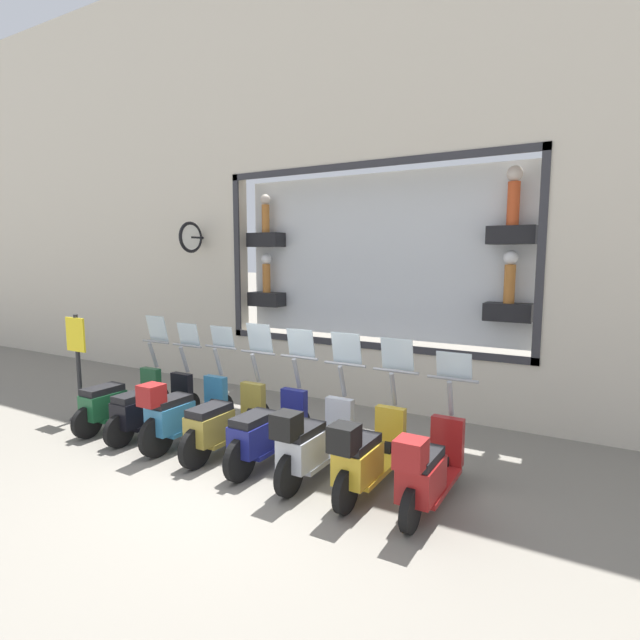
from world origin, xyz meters
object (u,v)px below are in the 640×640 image
(scooter_red_0, at_px, (428,468))
(scooter_black_6, at_px, (150,408))
(scooter_yellow_1, at_px, (366,454))
(scooter_navy_3, at_px, (267,431))
(scooter_olive_4, at_px, (224,422))
(scooter_silver_2, at_px, (312,441))
(scooter_green_7, at_px, (119,400))
(shop_sign_post, at_px, (78,363))
(scooter_teal_5, at_px, (183,412))

(scooter_red_0, xyz_separation_m, scooter_black_6, (0.07, 4.29, -0.03))
(scooter_yellow_1, relative_size, scooter_black_6, 1.00)
(scooter_navy_3, distance_m, scooter_olive_4, 0.71)
(scooter_silver_2, bearing_deg, scooter_green_7, 89.03)
(scooter_red_0, xyz_separation_m, scooter_yellow_1, (0.01, 0.71, 0.01))
(scooter_red_0, bearing_deg, shop_sign_post, 90.03)
(scooter_red_0, bearing_deg, scooter_yellow_1, 89.48)
(scooter_green_7, xyz_separation_m, shop_sign_post, (-0.07, 0.87, 0.52))
(scooter_silver_2, height_order, scooter_black_6, scooter_silver_2)
(scooter_red_0, distance_m, scooter_black_6, 4.29)
(scooter_yellow_1, bearing_deg, scooter_olive_4, 88.17)
(scooter_navy_3, xyz_separation_m, scooter_teal_5, (-0.06, 1.43, 0.04))
(scooter_red_0, height_order, shop_sign_post, shop_sign_post)
(scooter_red_0, xyz_separation_m, scooter_navy_3, (0.07, 2.14, -0.01))
(scooter_olive_4, xyz_separation_m, scooter_teal_5, (-0.06, 0.71, 0.04))
(scooter_silver_2, distance_m, scooter_navy_3, 0.72)
(scooter_silver_2, distance_m, scooter_teal_5, 2.14)
(scooter_olive_4, bearing_deg, scooter_green_7, 90.12)
(scooter_green_7, bearing_deg, shop_sign_post, 94.79)
(scooter_yellow_1, distance_m, scooter_teal_5, 2.86)
(scooter_black_6, relative_size, shop_sign_post, 1.03)
(scooter_red_0, height_order, scooter_black_6, scooter_black_6)
(shop_sign_post, bearing_deg, scooter_teal_5, -89.50)
(scooter_olive_4, bearing_deg, scooter_navy_3, -90.02)
(scooter_navy_3, xyz_separation_m, scooter_olive_4, (0.00, 0.71, -0.00))
(scooter_teal_5, bearing_deg, scooter_black_6, 85.94)
(scooter_navy_3, xyz_separation_m, scooter_black_6, (-0.01, 2.14, -0.02))
(scooter_silver_2, bearing_deg, scooter_black_6, 88.83)
(scooter_green_7, bearing_deg, scooter_teal_5, -92.13)
(scooter_silver_2, distance_m, scooter_black_6, 2.86)
(scooter_yellow_1, xyz_separation_m, scooter_green_7, (0.06, 4.29, -0.04))
(scooter_teal_5, bearing_deg, scooter_silver_2, -90.20)
(scooter_black_6, bearing_deg, scooter_silver_2, -91.17)
(scooter_olive_4, bearing_deg, shop_sign_post, 91.47)
(scooter_black_6, distance_m, scooter_green_7, 0.71)
(scooter_navy_3, height_order, shop_sign_post, shop_sign_post)
(scooter_black_6, xyz_separation_m, scooter_green_7, (0.00, 0.71, 0.00))
(scooter_black_6, bearing_deg, scooter_green_7, 89.81)
(shop_sign_post, bearing_deg, scooter_red_0, -89.97)
(scooter_yellow_1, height_order, scooter_black_6, scooter_yellow_1)
(scooter_teal_5, bearing_deg, scooter_olive_4, -85.39)
(scooter_yellow_1, height_order, scooter_teal_5, scooter_yellow_1)
(scooter_teal_5, bearing_deg, shop_sign_post, 90.50)
(scooter_silver_2, relative_size, scooter_navy_3, 1.00)
(scooter_red_0, xyz_separation_m, scooter_silver_2, (0.01, 1.43, 0.02))
(scooter_navy_3, relative_size, shop_sign_post, 1.04)
(scooter_silver_2, bearing_deg, scooter_teal_5, 89.80)
(scooter_silver_2, bearing_deg, scooter_red_0, -90.39)
(scooter_yellow_1, distance_m, scooter_navy_3, 1.43)
(scooter_silver_2, xyz_separation_m, scooter_green_7, (0.06, 3.57, -0.05))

